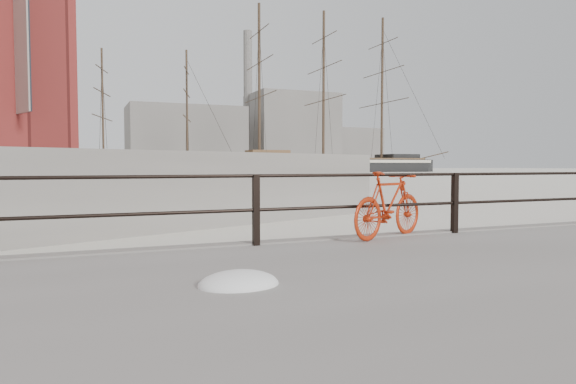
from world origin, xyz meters
name	(u,v)px	position (x,y,z in m)	size (l,w,h in m)	color
bicycle	(389,205)	(-4.86, -0.25, 0.87)	(1.72, 0.26, 1.04)	#AD270B
barque_black	(323,172)	(39.63, 91.31, 0.00)	(62.92, 20.59, 35.40)	black
schooner_mid	(146,174)	(1.34, 79.16, 0.00)	(29.40, 12.44, 21.10)	silver
industrial_west	(186,139)	(20.00, 140.00, 9.00)	(32.00, 18.00, 18.00)	gray
industrial_mid	(292,132)	(55.00, 145.00, 12.00)	(26.00, 20.00, 24.00)	gray
industrial_east	(347,149)	(78.00, 150.00, 7.00)	(20.00, 16.00, 14.00)	gray
smokestack	(248,101)	(42.00, 150.00, 22.00)	(2.80, 2.80, 44.00)	gray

